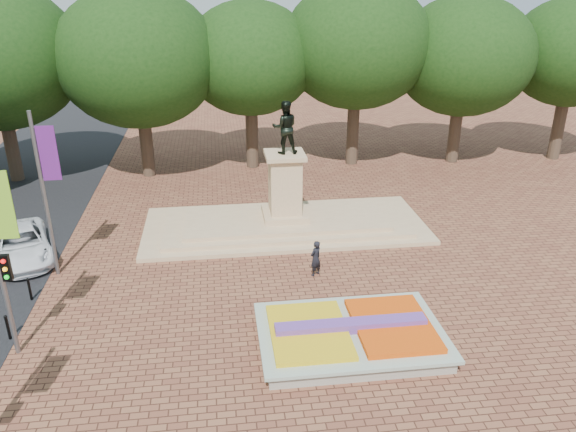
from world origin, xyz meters
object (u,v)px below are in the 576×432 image
at_px(monument, 285,211).
at_px(van, 21,244).
at_px(flower_bed, 351,334).
at_px(pedestrian, 316,258).

relative_size(monument, van, 2.76).
bearing_deg(flower_bed, monument, 95.87).
xyz_separation_m(monument, van, (-12.08, -1.84, -0.18)).
height_order(monument, van, monument).
bearing_deg(van, pedestrian, -34.85).
relative_size(flower_bed, pedestrian, 4.00).
distance_m(flower_bed, monument, 10.07).
bearing_deg(pedestrian, monument, -120.42).
relative_size(monument, pedestrian, 8.88).
distance_m(flower_bed, van, 15.44).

